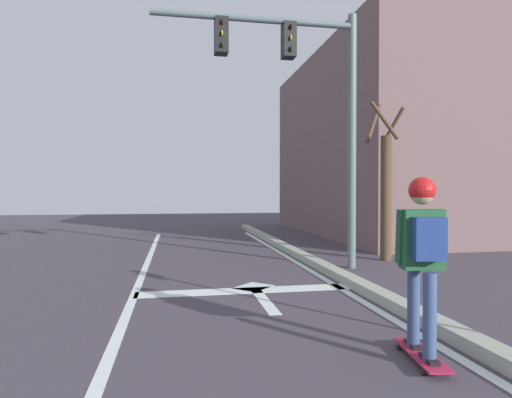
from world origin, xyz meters
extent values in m
cube|color=silver|center=(-0.01, 6.00, 0.00)|extent=(0.12, 20.00, 0.01)
cube|color=silver|center=(3.04, 6.00, 0.00)|extent=(0.12, 20.00, 0.01)
cube|color=silver|center=(1.59, 7.08, 0.00)|extent=(3.20, 0.40, 0.01)
cube|color=silver|center=(1.75, 6.45, 0.00)|extent=(0.16, 1.40, 0.01)
cube|color=silver|center=(1.75, 7.30, 0.00)|extent=(0.71, 0.71, 0.01)
cube|color=#9FA492|center=(3.29, 6.00, 0.07)|extent=(0.24, 24.00, 0.14)
cube|color=#AD1E3F|center=(2.67, 4.15, 0.06)|extent=(0.33, 0.84, 0.02)
cube|color=#B2B2B7|center=(2.72, 4.43, 0.05)|extent=(0.17, 0.08, 0.01)
cylinder|color=black|center=(2.62, 4.45, 0.02)|extent=(0.04, 0.05, 0.04)
cylinder|color=black|center=(2.81, 4.41, 0.02)|extent=(0.04, 0.05, 0.04)
cube|color=#B2B2B7|center=(2.63, 3.88, 0.05)|extent=(0.17, 0.08, 0.01)
cylinder|color=black|center=(2.53, 3.89, 0.02)|extent=(0.04, 0.05, 0.04)
cylinder|color=black|center=(2.73, 3.86, 0.02)|extent=(0.04, 0.05, 0.04)
cylinder|color=#364D77|center=(2.70, 4.33, 0.44)|extent=(0.11, 0.11, 0.73)
cube|color=black|center=(2.70, 4.33, 0.09)|extent=(0.13, 0.25, 0.03)
cylinder|color=#364D77|center=(2.65, 3.98, 0.44)|extent=(0.11, 0.11, 0.73)
cube|color=black|center=(2.65, 3.98, 0.09)|extent=(0.13, 0.25, 0.03)
cube|color=#1F532F|center=(2.67, 4.15, 1.06)|extent=(0.37, 0.23, 0.52)
cylinder|color=#1F532F|center=(2.50, 4.21, 1.09)|extent=(0.07, 0.10, 0.47)
cylinder|color=#1F532F|center=(2.86, 4.16, 1.09)|extent=(0.07, 0.09, 0.47)
sphere|color=tan|center=(2.67, 4.15, 1.47)|extent=(0.20, 0.20, 0.20)
sphere|color=red|center=(2.67, 4.15, 1.49)|extent=(0.23, 0.23, 0.23)
cube|color=navy|center=(2.65, 4.02, 1.08)|extent=(0.28, 0.18, 0.36)
cylinder|color=#536567|center=(3.91, 8.58, 2.43)|extent=(0.16, 0.16, 4.86)
cylinder|color=#536567|center=(2.02, 8.58, 4.63)|extent=(3.77, 0.12, 0.12)
cube|color=black|center=(2.65, 8.58, 4.28)|extent=(0.24, 0.28, 0.64)
cylinder|color=#3A0605|center=(2.65, 8.43, 4.48)|extent=(0.02, 0.10, 0.10)
cylinder|color=yellow|center=(2.65, 8.43, 4.28)|extent=(0.02, 0.10, 0.10)
cylinder|color=black|center=(2.65, 8.43, 4.08)|extent=(0.02, 0.10, 0.10)
cube|color=black|center=(1.39, 8.58, 4.28)|extent=(0.24, 0.28, 0.64)
cylinder|color=#3A0605|center=(1.39, 8.43, 4.48)|extent=(0.02, 0.10, 0.10)
cylinder|color=yellow|center=(1.39, 8.43, 4.28)|extent=(0.02, 0.10, 0.10)
cylinder|color=black|center=(1.39, 8.43, 4.08)|extent=(0.02, 0.10, 0.10)
cylinder|color=#503B28|center=(5.00, 9.33, 1.33)|extent=(0.24, 0.24, 2.67)
cylinder|color=#503B28|center=(5.25, 9.50, 2.92)|extent=(0.37, 0.48, 0.76)
cylinder|color=#503B28|center=(4.83, 9.57, 2.97)|extent=(0.54, 0.42, 0.90)
cylinder|color=#503B28|center=(4.83, 9.08, 2.95)|extent=(0.53, 0.41, 0.84)
cube|color=#6C5353|center=(10.80, 14.92, 3.09)|extent=(11.20, 9.69, 6.17)
camera|label=1|loc=(0.58, 0.74, 1.48)|focal=30.37mm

